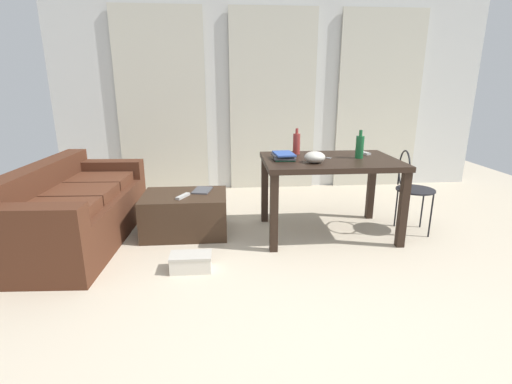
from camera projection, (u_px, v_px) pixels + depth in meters
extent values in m
plane|color=beige|center=(297.00, 242.00, 3.63)|extent=(8.04, 8.04, 0.00)
cube|color=silver|center=(272.00, 94.00, 5.25)|extent=(5.89, 0.10, 2.63)
cube|color=beige|center=(162.00, 102.00, 5.07)|extent=(1.18, 0.03, 2.42)
cube|color=beige|center=(273.00, 102.00, 5.19)|extent=(1.18, 0.03, 2.42)
cube|color=beige|center=(379.00, 102.00, 5.31)|extent=(1.18, 0.03, 2.42)
cube|color=#4C2819|center=(78.00, 220.00, 3.58)|extent=(0.93, 1.86, 0.43)
cube|color=#4C2819|center=(38.00, 183.00, 3.47)|extent=(0.29, 1.83, 0.32)
cube|color=#4C2819|center=(105.00, 169.00, 4.27)|extent=(0.85, 0.24, 0.20)
cube|color=#4C2819|center=(25.00, 219.00, 2.71)|extent=(0.85, 0.24, 0.20)
cube|color=#552D1C|center=(99.00, 181.00, 3.96)|extent=(0.62, 0.48, 0.10)
cube|color=#552D1C|center=(80.00, 194.00, 3.51)|extent=(0.62, 0.48, 0.10)
cube|color=#552D1C|center=(56.00, 211.00, 3.05)|extent=(0.62, 0.48, 0.10)
cube|color=#382619|center=(185.00, 214.00, 3.79)|extent=(0.82, 0.60, 0.41)
cube|color=black|center=(330.00, 161.00, 3.65)|extent=(1.28, 0.88, 0.05)
cube|color=black|center=(274.00, 214.00, 3.33)|extent=(0.07, 0.07, 0.71)
cube|color=black|center=(403.00, 210.00, 3.43)|extent=(0.07, 0.07, 0.71)
cube|color=black|center=(265.00, 190.00, 4.08)|extent=(0.07, 0.07, 0.71)
cube|color=black|center=(371.00, 187.00, 4.17)|extent=(0.07, 0.07, 0.71)
cylinder|color=black|center=(416.00, 190.00, 3.76)|extent=(0.38, 0.38, 0.02)
cylinder|color=black|center=(431.00, 216.00, 3.68)|extent=(0.02, 0.02, 0.44)
cylinder|color=black|center=(422.00, 208.00, 3.93)|extent=(0.02, 0.02, 0.44)
cylinder|color=black|center=(403.00, 215.00, 3.71)|extent=(0.02, 0.02, 0.44)
cylinder|color=black|center=(396.00, 207.00, 3.96)|extent=(0.02, 0.02, 0.44)
torus|color=black|center=(404.00, 169.00, 3.71)|extent=(0.08, 0.37, 0.37)
cylinder|color=black|center=(408.00, 183.00, 3.59)|extent=(0.02, 0.02, 0.20)
cylinder|color=black|center=(399.00, 175.00, 3.89)|extent=(0.02, 0.02, 0.20)
cylinder|color=#195B2D|center=(360.00, 147.00, 3.64)|extent=(0.08, 0.08, 0.21)
cylinder|color=#195B2D|center=(361.00, 133.00, 3.60)|extent=(0.03, 0.03, 0.06)
cylinder|color=#99332D|center=(296.00, 144.00, 3.84)|extent=(0.07, 0.07, 0.21)
cylinder|color=#99332D|center=(297.00, 131.00, 3.81)|extent=(0.03, 0.03, 0.05)
ellipsoid|color=beige|center=(315.00, 157.00, 3.44)|extent=(0.19, 0.19, 0.10)
cube|color=#2D7F56|center=(285.00, 158.00, 3.61)|extent=(0.21, 0.25, 0.02)
cube|color=#4C4C51|center=(284.00, 157.00, 3.60)|extent=(0.23, 0.27, 0.01)
cube|color=#4C4C51|center=(284.00, 155.00, 3.61)|extent=(0.22, 0.22, 0.02)
cube|color=#33519E|center=(284.00, 154.00, 3.59)|extent=(0.20, 0.30, 0.01)
cube|color=#B7B7B2|center=(364.00, 153.00, 3.88)|extent=(0.09, 0.16, 0.02)
cube|color=#9EA0A5|center=(328.00, 158.00, 3.67)|extent=(0.06, 0.03, 0.00)
torus|color=#262628|center=(323.00, 157.00, 3.68)|extent=(0.03, 0.03, 0.00)
cube|color=#9EA0A5|center=(328.00, 158.00, 3.66)|extent=(0.05, 0.06, 0.00)
torus|color=#262628|center=(324.00, 157.00, 3.69)|extent=(0.03, 0.03, 0.00)
cube|color=#B7B7B2|center=(183.00, 196.00, 3.63)|extent=(0.13, 0.19, 0.02)
cube|color=#4C4C51|center=(202.00, 190.00, 3.85)|extent=(0.21, 0.29, 0.01)
cube|color=beige|center=(191.00, 263.00, 3.07)|extent=(0.32, 0.18, 0.12)
cube|color=beige|center=(191.00, 256.00, 3.05)|extent=(0.33, 0.19, 0.02)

